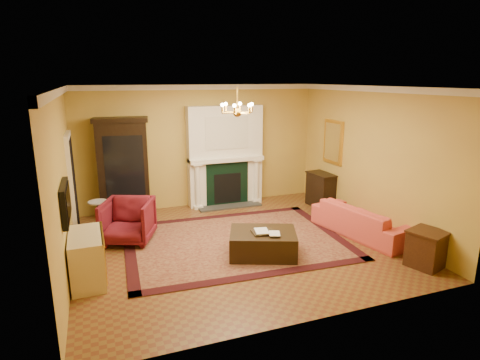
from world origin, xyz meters
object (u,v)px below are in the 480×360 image
china_cabinet (124,170)px  pedestal_table (99,215)px  commode (87,258)px  coral_sofa (363,215)px  end_table (426,250)px  console_table (321,190)px  leather_ottoman (263,243)px  wingback_armchair (128,219)px

china_cabinet → pedestal_table: size_ratio=3.16×
commode → coral_sofa: (5.31, 0.13, 0.03)m
commode → pedestal_table: bearing=83.0°
pedestal_table → end_table: 6.31m
console_table → leather_ottoman: size_ratio=0.70×
end_table → wingback_armchair: bearing=148.6°
china_cabinet → console_table: size_ratio=2.67×
pedestal_table → console_table: size_ratio=0.85×
commode → coral_sofa: size_ratio=0.49×
end_table → console_table: 3.53m
commode → console_table: size_ratio=1.28×
end_table → leather_ottoman: (-2.46, 1.37, -0.07)m
console_table → china_cabinet: bearing=162.6°
end_table → china_cabinet: bearing=135.7°
console_table → commode: bearing=-165.0°
coral_sofa → console_table: 1.96m
wingback_armchair → console_table: size_ratio=1.14×
china_cabinet → commode: bearing=-97.8°
wingback_armchair → console_table: 4.80m
commode → console_table: console_table is taller
end_table → console_table: (0.06, 3.53, 0.11)m
pedestal_table → end_table: pedestal_table is taller
china_cabinet → coral_sofa: 5.37m
coral_sofa → wingback_armchair: bearing=62.3°
pedestal_table → commode: size_ratio=0.66×
wingback_armchair → pedestal_table: 0.85m
commode → coral_sofa: bearing=0.5°
wingback_armchair → end_table: size_ratio=1.54×
pedestal_table → console_table: console_table is taller
wingback_armchair → console_table: (4.76, 0.66, -0.06)m
china_cabinet → pedestal_table: 1.34m
wingback_armchair → coral_sofa: bearing=6.2°
end_table → console_table: size_ratio=0.74×
pedestal_table → china_cabinet: bearing=57.0°
end_table → leather_ottoman: 2.81m
coral_sofa → commode: bearing=79.5°
wingback_armchair → commode: (-0.75, -1.42, -0.08)m
china_cabinet → wingback_armchair: china_cabinet is taller
leather_ottoman → coral_sofa: bearing=26.8°
wingback_armchair → pedestal_table: wingback_armchair is taller
wingback_armchair → commode: 1.61m
china_cabinet → leather_ottoman: (2.15, -3.13, -0.86)m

